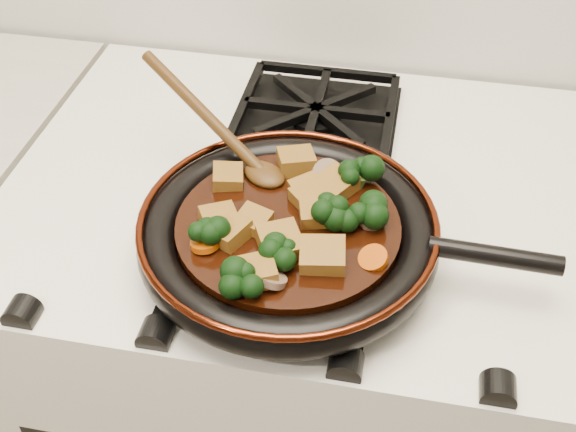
# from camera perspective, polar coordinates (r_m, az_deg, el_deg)

# --- Properties ---
(stove) EXTENTS (0.76, 0.60, 0.90)m
(stove) POSITION_cam_1_polar(r_m,az_deg,el_deg) (1.28, 0.62, -13.05)
(stove) COLOR white
(stove) RESTS_ON ground
(burner_grate_front) EXTENTS (0.23, 0.23, 0.03)m
(burner_grate_front) POSITION_cam_1_polar(r_m,az_deg,el_deg) (0.84, -0.92, -2.69)
(burner_grate_front) COLOR black
(burner_grate_front) RESTS_ON stove
(burner_grate_back) EXTENTS (0.23, 0.23, 0.03)m
(burner_grate_back) POSITION_cam_1_polar(r_m,az_deg,el_deg) (1.05, 2.24, 8.01)
(burner_grate_back) COLOR black
(burner_grate_back) RESTS_ON stove
(skillet) EXTENTS (0.47, 0.34, 0.05)m
(skillet) POSITION_cam_1_polar(r_m,az_deg,el_deg) (0.81, 0.15, -1.38)
(skillet) COLOR black
(skillet) RESTS_ON burner_grate_front
(braising_sauce) EXTENTS (0.25, 0.25, 0.02)m
(braising_sauce) POSITION_cam_1_polar(r_m,az_deg,el_deg) (0.81, -0.00, -1.10)
(braising_sauce) COLOR black
(braising_sauce) RESTS_ON skillet
(tofu_cube_0) EXTENTS (0.06, 0.06, 0.03)m
(tofu_cube_0) POSITION_cam_1_polar(r_m,az_deg,el_deg) (0.84, 3.76, 2.41)
(tofu_cube_0) COLOR brown
(tofu_cube_0) RESTS_ON braising_sauce
(tofu_cube_1) EXTENTS (0.05, 0.05, 0.03)m
(tofu_cube_1) POSITION_cam_1_polar(r_m,az_deg,el_deg) (0.83, 1.51, 2.04)
(tofu_cube_1) COLOR brown
(tofu_cube_1) RESTS_ON braising_sauce
(tofu_cube_2) EXTENTS (0.04, 0.04, 0.02)m
(tofu_cube_2) POSITION_cam_1_polar(r_m,az_deg,el_deg) (0.79, -2.78, -0.43)
(tofu_cube_2) COLOR brown
(tofu_cube_2) RESTS_ON braising_sauce
(tofu_cube_3) EXTENTS (0.06, 0.06, 0.03)m
(tofu_cube_3) POSITION_cam_1_polar(r_m,az_deg,el_deg) (0.77, -0.64, -2.16)
(tofu_cube_3) COLOR brown
(tofu_cube_3) RESTS_ON braising_sauce
(tofu_cube_4) EXTENTS (0.05, 0.05, 0.03)m
(tofu_cube_4) POSITION_cam_1_polar(r_m,az_deg,el_deg) (0.75, 2.76, -3.22)
(tofu_cube_4) COLOR brown
(tofu_cube_4) RESTS_ON braising_sauce
(tofu_cube_5) EXTENTS (0.06, 0.05, 0.03)m
(tofu_cube_5) POSITION_cam_1_polar(r_m,az_deg,el_deg) (0.79, -5.42, -0.46)
(tofu_cube_5) COLOR brown
(tofu_cube_5) RESTS_ON braising_sauce
(tofu_cube_6) EXTENTS (0.05, 0.05, 0.03)m
(tofu_cube_6) POSITION_cam_1_polar(r_m,az_deg,el_deg) (0.80, 2.39, 0.20)
(tofu_cube_6) COLOR brown
(tofu_cube_6) RESTS_ON braising_sauce
(tofu_cube_7) EXTENTS (0.04, 0.05, 0.02)m
(tofu_cube_7) POSITION_cam_1_polar(r_m,az_deg,el_deg) (0.85, -4.78, 3.05)
(tofu_cube_7) COLOR brown
(tofu_cube_7) RESTS_ON braising_sauce
(tofu_cube_8) EXTENTS (0.06, 0.05, 0.03)m
(tofu_cube_8) POSITION_cam_1_polar(r_m,az_deg,el_deg) (0.78, -4.75, -1.24)
(tofu_cube_8) COLOR brown
(tofu_cube_8) RESTS_ON braising_sauce
(tofu_cube_9) EXTENTS (0.05, 0.05, 0.03)m
(tofu_cube_9) POSITION_cam_1_polar(r_m,az_deg,el_deg) (0.74, -2.44, -4.49)
(tofu_cube_9) COLOR brown
(tofu_cube_9) RESTS_ON braising_sauce
(tofu_cube_10) EXTENTS (0.05, 0.05, 0.03)m
(tofu_cube_10) POSITION_cam_1_polar(r_m,az_deg,el_deg) (0.87, 0.66, 4.32)
(tofu_cube_10) COLOR brown
(tofu_cube_10) RESTS_ON braising_sauce
(tofu_cube_11) EXTENTS (0.05, 0.06, 0.03)m
(tofu_cube_11) POSITION_cam_1_polar(r_m,az_deg,el_deg) (0.82, 1.81, 1.37)
(tofu_cube_11) COLOR brown
(tofu_cube_11) RESTS_ON braising_sauce
(broccoli_floret_0) EXTENTS (0.08, 0.08, 0.07)m
(broccoli_floret_0) POSITION_cam_1_polar(r_m,az_deg,el_deg) (0.75, -0.84, -2.98)
(broccoli_floret_0) COLOR black
(broccoli_floret_0) RESTS_ON braising_sauce
(broccoli_floret_1) EXTENTS (0.08, 0.09, 0.07)m
(broccoli_floret_1) POSITION_cam_1_polar(r_m,az_deg,el_deg) (0.78, -5.95, -1.41)
(broccoli_floret_1) COLOR black
(broccoli_floret_1) RESTS_ON braising_sauce
(broccoli_floret_2) EXTENTS (0.10, 0.09, 0.08)m
(broccoli_floret_2) POSITION_cam_1_polar(r_m,az_deg,el_deg) (0.84, 5.65, 2.92)
(broccoli_floret_2) COLOR black
(broccoli_floret_2) RESTS_ON braising_sauce
(broccoli_floret_3) EXTENTS (0.07, 0.06, 0.07)m
(broccoli_floret_3) POSITION_cam_1_polar(r_m,az_deg,el_deg) (0.80, 3.86, 0.27)
(broccoli_floret_3) COLOR black
(broccoli_floret_3) RESTS_ON braising_sauce
(broccoli_floret_4) EXTENTS (0.08, 0.08, 0.07)m
(broccoli_floret_4) POSITION_cam_1_polar(r_m,az_deg,el_deg) (0.73, -3.19, -4.99)
(broccoli_floret_4) COLOR black
(broccoli_floret_4) RESTS_ON braising_sauce
(broccoli_floret_5) EXTENTS (0.08, 0.08, 0.05)m
(broccoli_floret_5) POSITION_cam_1_polar(r_m,az_deg,el_deg) (0.80, 6.54, 0.13)
(broccoli_floret_5) COLOR black
(broccoli_floret_5) RESTS_ON braising_sauce
(carrot_coin_0) EXTENTS (0.03, 0.03, 0.02)m
(carrot_coin_0) POSITION_cam_1_polar(r_m,az_deg,el_deg) (0.78, -6.60, -2.20)
(carrot_coin_0) COLOR #B44505
(carrot_coin_0) RESTS_ON braising_sauce
(carrot_coin_1) EXTENTS (0.03, 0.03, 0.01)m
(carrot_coin_1) POSITION_cam_1_polar(r_m,az_deg,el_deg) (0.81, 2.88, 0.28)
(carrot_coin_1) COLOR #B44505
(carrot_coin_1) RESTS_ON braising_sauce
(carrot_coin_2) EXTENTS (0.04, 0.03, 0.02)m
(carrot_coin_2) POSITION_cam_1_polar(r_m,az_deg,el_deg) (0.76, 6.75, -3.33)
(carrot_coin_2) COLOR #B44505
(carrot_coin_2) RESTS_ON braising_sauce
(carrot_coin_3) EXTENTS (0.03, 0.03, 0.01)m
(carrot_coin_3) POSITION_cam_1_polar(r_m,az_deg,el_deg) (0.83, 2.50, 1.71)
(carrot_coin_3) COLOR #B44505
(carrot_coin_3) RESTS_ON braising_sauce
(mushroom_slice_0) EXTENTS (0.04, 0.04, 0.03)m
(mushroom_slice_0) POSITION_cam_1_polar(r_m,az_deg,el_deg) (0.80, 6.55, -0.19)
(mushroom_slice_0) COLOR brown
(mushroom_slice_0) RESTS_ON braising_sauce
(mushroom_slice_1) EXTENTS (0.05, 0.05, 0.03)m
(mushroom_slice_1) POSITION_cam_1_polar(r_m,az_deg,el_deg) (0.86, 3.15, 3.34)
(mushroom_slice_1) COLOR brown
(mushroom_slice_1) RESTS_ON braising_sauce
(mushroom_slice_2) EXTENTS (0.05, 0.05, 0.02)m
(mushroom_slice_2) POSITION_cam_1_polar(r_m,az_deg,el_deg) (0.73, -1.37, -4.96)
(mushroom_slice_2) COLOR brown
(mushroom_slice_2) RESTS_ON braising_sauce
(wooden_spoon) EXTENTS (0.13, 0.10, 0.23)m
(wooden_spoon) POSITION_cam_1_polar(r_m,az_deg,el_deg) (0.88, -4.59, 6.04)
(wooden_spoon) COLOR #40270D
(wooden_spoon) RESTS_ON braising_sauce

